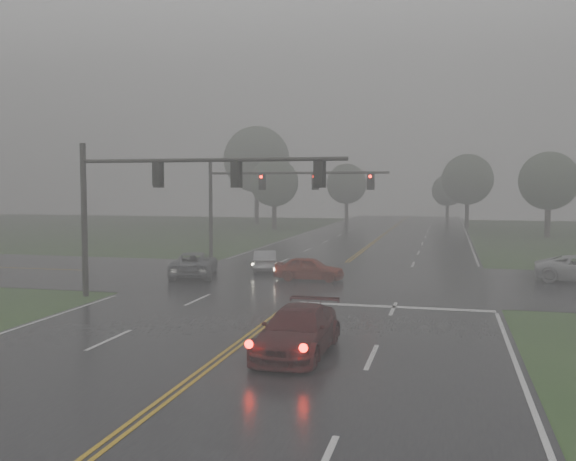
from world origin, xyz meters
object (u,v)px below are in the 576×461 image
(sedan_red, at_px, (309,281))
(signal_gantry_near, at_px, (159,189))
(signal_gantry_far, at_px, (264,190))
(sedan_maroon, at_px, (298,354))
(car_grey, at_px, (194,277))
(sedan_silver, at_px, (265,271))

(sedan_red, bearing_deg, signal_gantry_near, 144.00)
(sedan_red, height_order, signal_gantry_far, signal_gantry_far)
(sedan_red, distance_m, signal_gantry_far, 11.92)
(signal_gantry_far, bearing_deg, sedan_maroon, -71.58)
(sedan_maroon, height_order, car_grey, sedan_maroon)
(sedan_maroon, height_order, signal_gantry_near, signal_gantry_near)
(signal_gantry_near, distance_m, signal_gantry_far, 16.89)
(signal_gantry_near, bearing_deg, sedan_silver, 79.59)
(sedan_silver, xyz_separation_m, signal_gantry_far, (-1.83, 6.08, 4.97))
(sedan_red, xyz_separation_m, signal_gantry_near, (-5.51, -7.46, 5.14))
(car_grey, relative_size, signal_gantry_far, 0.39)
(sedan_red, relative_size, signal_gantry_far, 0.30)
(sedan_maroon, bearing_deg, car_grey, 124.13)
(signal_gantry_far, bearing_deg, sedan_silver, -73.24)
(sedan_red, bearing_deg, car_grey, 91.78)
(sedan_red, xyz_separation_m, signal_gantry_far, (-5.36, 9.43, 4.97))
(sedan_silver, bearing_deg, sedan_red, 122.30)
(sedan_maroon, distance_m, signal_gantry_near, 12.74)
(sedan_maroon, bearing_deg, signal_gantry_near, 138.04)
(sedan_maroon, xyz_separation_m, signal_gantry_near, (-8.45, 8.03, 5.14))
(car_grey, bearing_deg, signal_gantry_near, 85.15)
(sedan_maroon, bearing_deg, signal_gantry_far, 109.98)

